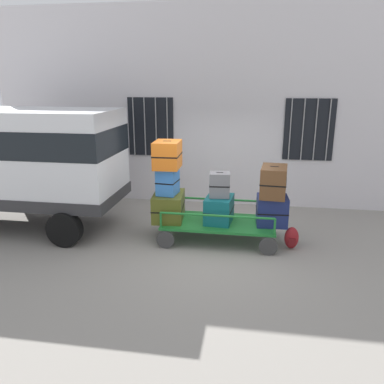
# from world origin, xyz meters

# --- Properties ---
(ground_plane) EXTENTS (40.00, 40.00, 0.00)m
(ground_plane) POSITION_xyz_m (0.00, 0.00, 0.00)
(ground_plane) COLOR gray
(building_wall) EXTENTS (12.00, 0.38, 5.00)m
(building_wall) POSITION_xyz_m (0.00, 2.68, 2.50)
(building_wall) COLOR silver
(building_wall) RESTS_ON ground
(van) EXTENTS (4.29, 1.95, 2.59)m
(van) POSITION_xyz_m (-4.09, 0.17, 1.60)
(van) COLOR silver
(van) RESTS_ON ground
(luggage_cart) EXTENTS (2.32, 1.22, 0.40)m
(luggage_cart) POSITION_xyz_m (0.24, 0.06, 0.34)
(luggage_cart) COLOR #1E722D
(luggage_cart) RESTS_ON ground
(cart_railing) EXTENTS (2.22, 1.09, 0.33)m
(cart_railing) POSITION_xyz_m (0.24, 0.06, 0.67)
(cart_railing) COLOR #1E722D
(cart_railing) RESTS_ON luggage_cart
(suitcase_left_bottom) EXTENTS (0.68, 0.94, 0.55)m
(suitcase_left_bottom) POSITION_xyz_m (-0.80, 0.07, 0.67)
(suitcase_left_bottom) COLOR #4C5119
(suitcase_left_bottom) RESTS_ON luggage_cart
(suitcase_left_middle) EXTENTS (0.42, 0.51, 0.54)m
(suitcase_left_middle) POSITION_xyz_m (-0.80, 0.03, 1.21)
(suitcase_left_middle) COLOR #3372C6
(suitcase_left_middle) RESTS_ON suitcase_left_bottom
(suitcase_left_top) EXTENTS (0.53, 0.68, 0.54)m
(suitcase_left_top) POSITION_xyz_m (-0.80, 0.04, 1.75)
(suitcase_left_top) COLOR orange
(suitcase_left_top) RESTS_ON suitcase_left_middle
(suitcase_midleft_bottom) EXTENTS (0.58, 0.76, 0.53)m
(suitcase_midleft_bottom) POSITION_xyz_m (0.24, 0.06, 0.66)
(suitcase_midleft_bottom) COLOR #0F5960
(suitcase_midleft_bottom) RESTS_ON luggage_cart
(suitcase_midleft_middle) EXTENTS (0.43, 0.37, 0.50)m
(suitcase_midleft_middle) POSITION_xyz_m (0.24, 0.06, 1.17)
(suitcase_midleft_middle) COLOR slate
(suitcase_midleft_middle) RESTS_ON suitcase_midleft_bottom
(suitcase_center_bottom) EXTENTS (0.63, 0.55, 0.59)m
(suitcase_center_bottom) POSITION_xyz_m (1.29, 0.05, 0.69)
(suitcase_center_bottom) COLOR navy
(suitcase_center_bottom) RESTS_ON luggage_cart
(suitcase_center_middle) EXTENTS (0.55, 0.78, 0.59)m
(suitcase_center_middle) POSITION_xyz_m (1.29, 0.07, 1.28)
(suitcase_center_middle) COLOR brown
(suitcase_center_middle) RESTS_ON suitcase_center_bottom
(backpack) EXTENTS (0.27, 0.22, 0.44)m
(backpack) POSITION_xyz_m (1.68, -0.15, 0.22)
(backpack) COLOR maroon
(backpack) RESTS_ON ground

